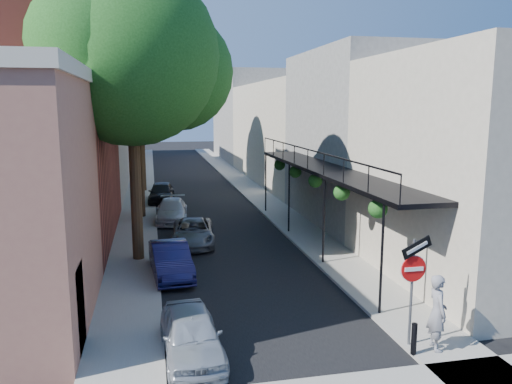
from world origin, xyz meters
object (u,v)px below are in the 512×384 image
sign_post (413,273)px  oak_near (142,61)px  bollard (414,339)px  parked_car_c (193,232)px  parked_car_e (161,192)px  parked_car_d (172,210)px  pedestrian (437,312)px  oak_far (146,76)px  parked_car_b (171,260)px  parked_car_a (191,335)px  oak_mid (144,89)px

sign_post → oak_near: oak_near is taller
bollard → parked_car_c: parked_car_c is taller
sign_post → parked_car_e: size_ratio=0.76×
parked_car_d → pedestrian: 17.33m
parked_car_d → parked_car_c: bearing=-76.7°
pedestrian → oak_far: bearing=24.6°
oak_far → pedestrian: (7.04, -26.62, -7.17)m
sign_post → parked_car_c: 12.08m
parked_car_b → parked_car_c: 4.33m
parked_car_b → parked_car_e: bearing=85.2°
sign_post → bollard: bearing=-108.6°
parked_car_a → oak_mid: bearing=91.2°
parked_car_d → parked_car_a: bearing=-86.1°
parked_car_e → parked_car_b: bearing=-85.6°
parked_car_a → parked_car_b: 6.19m
parked_car_c → parked_car_d: size_ratio=0.99×
parked_car_b → sign_post: bearing=-55.0°
parked_car_b → parked_car_e: 14.57m
oak_near → oak_far: (0.01, 17.01, 0.38)m
parked_car_d → parked_car_e: size_ratio=1.03×
bollard → parked_car_a: parked_car_a is taller
oak_near → parked_car_d: oak_near is taller
oak_near → parked_car_d: 9.97m
parked_car_a → parked_car_e: bearing=88.1°
oak_mid → oak_far: size_ratio=0.86×
sign_post → bollard: size_ratio=3.74×
sign_post → oak_mid: bearing=110.9°
parked_car_c → parked_car_d: parked_car_d is taller
oak_far → sign_post: bearing=-76.1°
oak_mid → parked_car_b: size_ratio=2.73×
oak_mid → pedestrian: oak_mid is taller
bollard → oak_far: oak_far is taller
parked_car_a → pedestrian: (6.03, -1.05, 0.49)m
oak_near → oak_mid: (-0.05, 7.97, -0.82)m
parked_car_e → pedestrian: pedestrian is taller
pedestrian → parked_car_c: bearing=33.9°
oak_near → parked_car_b: oak_near is taller
sign_post → parked_car_d: sign_post is taller
sign_post → parked_car_c: size_ratio=0.75×
bollard → parked_car_c: (-4.43, 11.55, 0.03)m
parked_car_e → pedestrian: size_ratio=2.02×
sign_post → parked_car_a: bearing=172.4°
parked_car_a → parked_car_b: size_ratio=0.94×
parked_car_a → parked_car_e: 20.76m
parked_car_e → sign_post: bearing=-70.6°
oak_mid → bollard: bearing=-70.1°
oak_far → parked_car_c: size_ratio=2.98×
sign_post → parked_car_e: (-5.76, 21.49, -1.37)m
bollard → parked_car_a: (-5.34, 1.20, 0.08)m
sign_post → parked_car_c: bearing=112.5°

